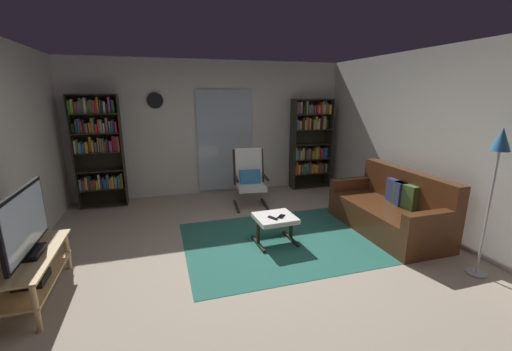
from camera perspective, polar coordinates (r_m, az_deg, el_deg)
name	(u,v)px	position (r m, az deg, el deg)	size (l,w,h in m)	color
ground_plane	(254,256)	(4.13, -0.27, -14.17)	(7.02, 7.02, 0.00)	tan
wall_back	(213,128)	(6.50, -7.73, 8.28)	(5.60, 0.06, 2.60)	silver
wall_right	(441,144)	(5.15, 29.96, 4.93)	(0.06, 6.00, 2.60)	silver
glass_door_panel	(225,141)	(6.51, -5.51, 6.13)	(1.10, 0.01, 2.00)	silver
area_rug	(282,241)	(4.52, 4.56, -11.50)	(2.61, 2.00, 0.01)	#296859
tv_stand	(33,271)	(3.89, -34.82, -13.71)	(0.43, 1.15, 0.47)	tan
television	(25,224)	(3.73, -35.77, -7.06)	(0.20, 1.03, 0.65)	black
bookshelf_near_tv	(98,147)	(6.25, -26.20, 4.59)	(0.79, 0.30, 1.97)	black
bookshelf_near_sofa	(310,141)	(6.92, 9.60, 5.98)	(0.85, 0.30, 1.87)	#28271A
leather_sofa	(390,210)	(5.12, 22.72, -5.68)	(0.84, 1.80, 0.90)	#532E17
lounge_armchair	(250,176)	(5.75, -1.12, -0.13)	(0.63, 0.71, 1.02)	black
ottoman	(275,221)	(4.35, 3.39, -8.04)	(0.54, 0.50, 0.39)	white
tv_remote	(273,218)	(4.24, 2.99, -7.52)	(0.04, 0.14, 0.02)	black
cell_phone	(281,216)	(4.30, 4.50, -7.25)	(0.07, 0.14, 0.01)	black
floor_lamp_by_sofa	(498,159)	(4.13, 37.05, 2.33)	(0.22, 0.22, 1.65)	#A5A5AD
wall_clock	(155,100)	(6.31, -17.48, 12.59)	(0.29, 0.03, 0.29)	silver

